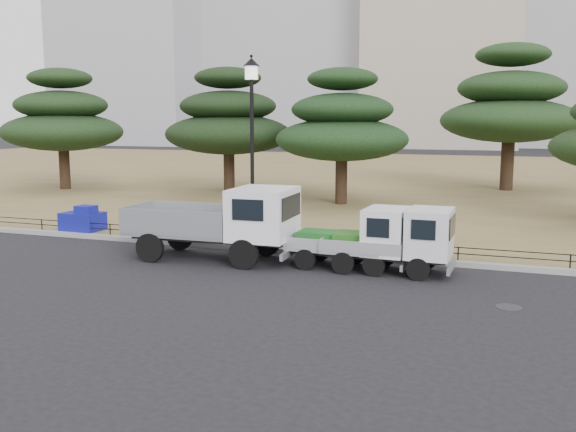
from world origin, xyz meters
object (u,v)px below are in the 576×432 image
at_px(truck_kei_rear, 398,240).
at_px(street_lamp, 252,120).
at_px(truck_large, 221,219).
at_px(tarp_pile, 83,220).
at_px(truck_kei_front, 357,238).

distance_m(truck_kei_rear, street_lamp, 6.26).
relative_size(truck_large, truck_kei_rear, 1.48).
bearing_deg(street_lamp, tarp_pile, 177.50).
relative_size(truck_kei_front, street_lamp, 0.57).
bearing_deg(tarp_pile, truck_kei_rear, -9.34).
relative_size(truck_large, street_lamp, 0.87).
xyz_separation_m(truck_large, truck_kei_front, (4.15, 0.24, -0.35)).
height_order(truck_large, tarp_pile, truck_large).
distance_m(truck_large, truck_kei_front, 4.17).
bearing_deg(truck_large, street_lamp, 80.23).
xyz_separation_m(truck_kei_rear, tarp_pile, (-12.00, 1.97, -0.38)).
bearing_deg(truck_kei_rear, truck_kei_front, 177.15).
height_order(truck_kei_rear, street_lamp, street_lamp).
xyz_separation_m(truck_kei_front, street_lamp, (-3.90, 1.61, 3.30)).
distance_m(truck_kei_front, truck_kei_rear, 1.16).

